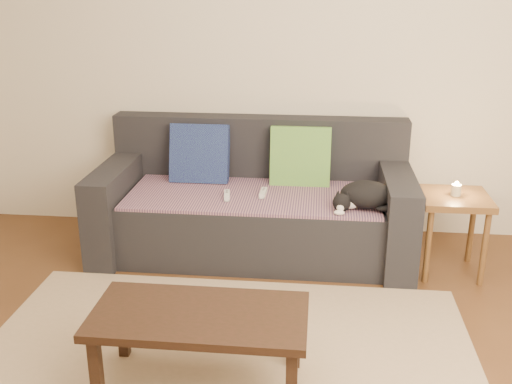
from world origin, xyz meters
TOP-DOWN VIEW (x-y plane):
  - back_wall at (0.00, 2.00)m, footprint 4.50×0.04m
  - sofa at (0.00, 1.57)m, footprint 2.10×0.94m
  - throw_blanket at (0.00, 1.48)m, footprint 1.66×0.74m
  - cushion_navy at (-0.41, 1.74)m, footprint 0.41×0.21m
  - cushion_green at (0.30, 1.74)m, footprint 0.41×0.17m
  - cat at (0.72, 1.28)m, footprint 0.40×0.29m
  - wii_remote_a at (-0.16, 1.39)m, footprint 0.06×0.15m
  - wii_remote_b at (0.07, 1.46)m, footprint 0.04×0.15m
  - side_table at (1.28, 1.35)m, footprint 0.42×0.42m
  - candle at (1.28, 1.35)m, footprint 0.06×0.06m
  - rug at (0.00, 0.15)m, footprint 2.50×1.80m
  - coffee_table at (-0.08, 0.03)m, footprint 0.97×0.48m

SIDE VIEW (x-z plane):
  - rug at x=0.00m, z-range 0.00..0.01m
  - sofa at x=0.00m, z-range -0.13..0.74m
  - coffee_table at x=-0.08m, z-range 0.14..0.53m
  - throw_blanket at x=0.00m, z-range 0.42..0.44m
  - side_table at x=1.28m, z-range 0.17..0.69m
  - wii_remote_a at x=-0.16m, z-range 0.44..0.47m
  - wii_remote_b at x=0.07m, z-range 0.44..0.47m
  - cat at x=0.72m, z-range 0.44..0.61m
  - candle at x=1.28m, z-range 0.51..0.61m
  - cushion_navy at x=-0.41m, z-range 0.42..0.84m
  - cushion_green at x=0.30m, z-range 0.42..0.84m
  - back_wall at x=0.00m, z-range 0.00..2.60m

